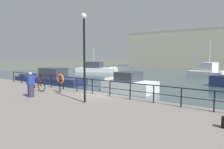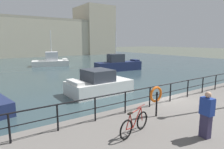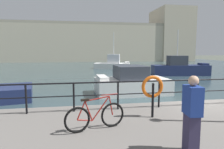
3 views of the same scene
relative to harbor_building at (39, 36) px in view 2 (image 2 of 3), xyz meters
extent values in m
plane|color=#4C5147|center=(-5.54, -53.17, -5.78)|extent=(240.00, 240.00, 0.00)
cube|color=#33474C|center=(-5.54, -22.97, -5.78)|extent=(80.00, 60.00, 0.01)
cube|color=#C1B79E|center=(-5.54, 0.02, -0.68)|extent=(58.83, 11.71, 10.21)
cube|color=#B2A891|center=(18.86, 0.02, 2.24)|extent=(10.03, 12.88, 16.05)
cube|color=#A49C86|center=(-5.54, -5.54, 4.78)|extent=(58.83, 0.60, 0.70)
cube|color=navy|center=(1.80, -38.17, -5.13)|extent=(7.12, 2.79, 1.28)
cube|color=#333842|center=(1.37, -38.11, -3.91)|extent=(2.35, 1.87, 1.17)
cube|color=navy|center=(4.70, -38.51, -4.37)|extent=(0.99, 1.48, 0.24)
cylinder|color=silver|center=(1.37, -38.11, -1.74)|extent=(0.10, 0.10, 3.16)
cube|color=white|center=(-4.82, -26.92, -5.31)|extent=(6.64, 4.37, 0.93)
cube|color=silver|center=(-4.58, -26.98, -4.09)|extent=(2.51, 2.61, 1.52)
cube|color=white|center=(-2.34, -27.55, -4.72)|extent=(1.22, 2.19, 0.24)
cylinder|color=silver|center=(-4.58, -26.98, -1.46)|extent=(0.10, 0.10, 3.74)
cube|color=white|center=(-6.98, -47.52, -5.24)|extent=(5.17, 3.01, 1.07)
cube|color=#333842|center=(-7.12, -47.52, -4.24)|extent=(2.12, 2.41, 0.92)
cube|color=white|center=(-9.12, -47.58, -4.59)|extent=(0.67, 2.02, 0.24)
cylinder|color=black|center=(-14.22, -53.92, -4.43)|extent=(0.07, 0.07, 1.05)
cylinder|color=black|center=(-12.58, -53.92, -4.43)|extent=(0.07, 0.07, 1.05)
cylinder|color=black|center=(-10.94, -53.92, -4.43)|extent=(0.07, 0.07, 1.05)
cylinder|color=black|center=(-9.30, -53.92, -4.43)|extent=(0.07, 0.07, 1.05)
cylinder|color=black|center=(-7.66, -53.92, -4.43)|extent=(0.07, 0.07, 1.05)
cylinder|color=black|center=(-6.02, -53.92, -4.43)|extent=(0.07, 0.07, 1.05)
cylinder|color=black|center=(-4.38, -53.92, -4.43)|extent=(0.07, 0.07, 1.05)
cylinder|color=black|center=(-2.74, -53.92, -4.43)|extent=(0.07, 0.07, 1.05)
cylinder|color=black|center=(-1.10, -53.92, -4.43)|extent=(0.07, 0.07, 1.05)
cylinder|color=black|center=(-6.84, -53.92, -3.91)|extent=(21.33, 0.06, 0.06)
cylinder|color=black|center=(-6.84, -53.92, -4.38)|extent=(21.33, 0.04, 0.04)
torus|color=black|center=(-9.81, -55.63, -4.60)|extent=(0.71, 0.25, 0.72)
torus|color=black|center=(-10.82, -55.91, -4.60)|extent=(0.71, 0.25, 0.72)
cylinder|color=maroon|center=(-10.16, -55.73, -4.36)|extent=(0.54, 0.18, 0.66)
cylinder|color=maroon|center=(-10.51, -55.83, -4.39)|extent=(0.24, 0.10, 0.58)
cylinder|color=maroon|center=(-10.26, -55.76, -4.07)|extent=(0.71, 0.23, 0.11)
cylinder|color=maroon|center=(-10.62, -55.86, -4.64)|extent=(0.43, 0.15, 0.12)
cylinder|color=maroon|center=(-10.72, -55.88, -4.35)|extent=(0.26, 0.10, 0.51)
cylinder|color=maroon|center=(-9.86, -55.65, -4.32)|extent=(0.14, 0.07, 0.57)
cube|color=black|center=(-10.61, -55.85, -4.07)|extent=(0.24, 0.15, 0.05)
cylinder|color=maroon|center=(-9.91, -55.66, -3.99)|extent=(0.51, 0.16, 0.02)
cylinder|color=black|center=(-8.35, -55.02, -4.38)|extent=(0.08, 0.08, 1.15)
torus|color=orange|center=(-8.35, -54.96, -3.94)|extent=(0.75, 0.11, 0.75)
cube|color=#332D4C|center=(-8.39, -57.39, -4.53)|extent=(0.28, 0.36, 0.85)
cube|color=navy|center=(-8.39, -57.39, -3.80)|extent=(0.33, 0.47, 0.62)
sphere|color=tan|center=(-8.39, -57.39, -3.38)|extent=(0.22, 0.22, 0.22)
camera|label=1|loc=(4.56, -65.07, -2.18)|focal=34.04mm
camera|label=2|loc=(-14.76, -60.81, -1.56)|focal=30.70mm
camera|label=3|loc=(-10.79, -61.20, -2.76)|focal=32.19mm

